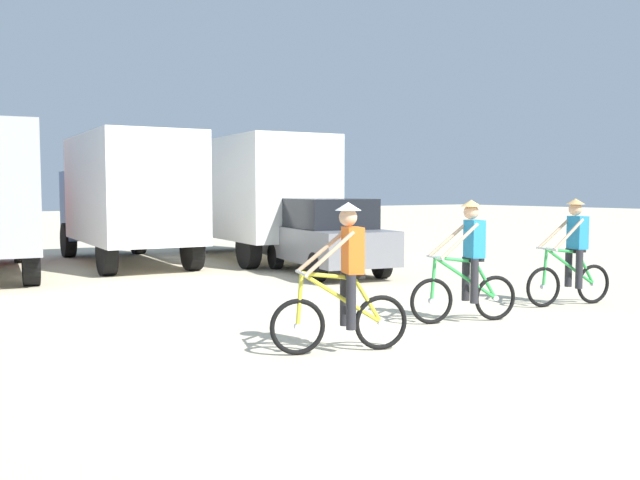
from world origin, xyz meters
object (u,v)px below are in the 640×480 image
box_truck_avon_van (126,193)px  cyclist_near_camera (572,256)px  cyclist_cowboy_hat (468,266)px  sedan_parked (327,236)px  box_truck_white_box (251,193)px  cyclist_orange_shirt (345,283)px

box_truck_avon_van → cyclist_near_camera: (4.26, -10.63, -1.03)m
cyclist_near_camera → cyclist_cowboy_hat: bearing=-177.8°
sedan_parked → cyclist_near_camera: (1.02, -5.97, -0.04)m
box_truck_white_box → cyclist_near_camera: size_ratio=3.81×
sedan_parked → cyclist_near_camera: 6.06m
cyclist_near_camera → box_truck_avon_van: bearing=111.8°
cyclist_orange_shirt → cyclist_near_camera: 5.25m
box_truck_white_box → cyclist_orange_shirt: (-4.35, -10.68, -1.03)m
cyclist_cowboy_hat → cyclist_orange_shirt: bearing=-168.1°
box_truck_white_box → cyclist_cowboy_hat: size_ratio=3.81×
sedan_parked → box_truck_white_box: bearing=87.7°
sedan_parked → cyclist_near_camera: bearing=-80.3°
box_truck_avon_van → cyclist_cowboy_hat: 10.91m
cyclist_cowboy_hat → cyclist_near_camera: 2.58m
sedan_parked → cyclist_orange_shirt: size_ratio=2.44×
cyclist_orange_shirt → cyclist_cowboy_hat: same height
box_truck_avon_van → cyclist_cowboy_hat: bearing=-81.1°
cyclist_near_camera → sedan_parked: bearing=99.7°
cyclist_orange_shirt → sedan_parked: bearing=57.7°
sedan_parked → cyclist_near_camera: size_ratio=2.44×
box_truck_white_box → cyclist_cowboy_hat: box_truck_white_box is taller
box_truck_white_box → cyclist_near_camera: (0.86, -10.03, -1.03)m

